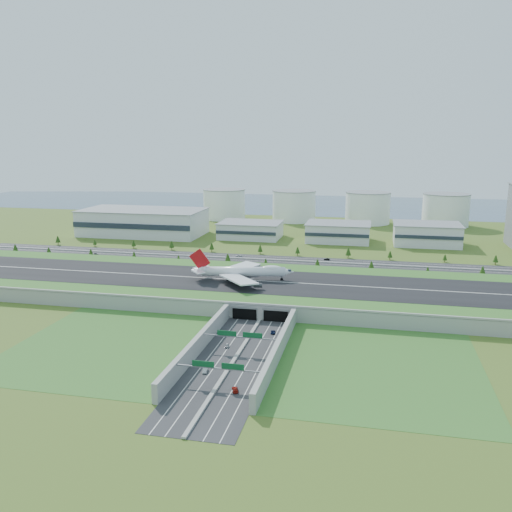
% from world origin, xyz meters
% --- Properties ---
extents(ground, '(1200.00, 1200.00, 0.00)m').
position_xyz_m(ground, '(0.00, 0.00, 0.00)').
color(ground, '#3D541A').
rests_on(ground, ground).
extents(airfield_deck, '(520.00, 100.00, 9.20)m').
position_xyz_m(airfield_deck, '(0.00, -0.09, 4.12)').
color(airfield_deck, gray).
rests_on(airfield_deck, ground).
extents(underpass_road, '(38.80, 120.40, 8.00)m').
position_xyz_m(underpass_road, '(0.00, -99.42, 3.43)').
color(underpass_road, '#28282B').
rests_on(underpass_road, ground).
extents(sign_gantry_near, '(38.70, 0.70, 9.80)m').
position_xyz_m(sign_gantry_near, '(0.00, -95.04, 6.95)').
color(sign_gantry_near, gray).
rests_on(sign_gantry_near, ground).
extents(sign_gantry_far, '(38.70, 0.70, 9.80)m').
position_xyz_m(sign_gantry_far, '(0.00, -130.04, 6.95)').
color(sign_gantry_far, gray).
rests_on(sign_gantry_far, ground).
extents(north_expressway, '(560.00, 36.00, 0.12)m').
position_xyz_m(north_expressway, '(0.00, 95.00, 0.06)').
color(north_expressway, '#28282B').
rests_on(north_expressway, ground).
extents(tree_row, '(498.59, 48.66, 8.48)m').
position_xyz_m(tree_row, '(-7.51, 94.93, 4.65)').
color(tree_row, '#3D2819').
rests_on(tree_row, ground).
extents(hangar_west, '(120.00, 60.00, 25.00)m').
position_xyz_m(hangar_west, '(-170.00, 185.00, 12.50)').
color(hangar_west, silver).
rests_on(hangar_west, ground).
extents(hangar_mid_a, '(58.00, 42.00, 15.00)m').
position_xyz_m(hangar_mid_a, '(-60.00, 190.00, 7.50)').
color(hangar_mid_a, silver).
rests_on(hangar_mid_a, ground).
extents(hangar_mid_b, '(58.00, 42.00, 17.00)m').
position_xyz_m(hangar_mid_b, '(25.00, 190.00, 8.50)').
color(hangar_mid_b, silver).
rests_on(hangar_mid_b, ground).
extents(hangar_mid_c, '(58.00, 42.00, 19.00)m').
position_xyz_m(hangar_mid_c, '(105.00, 190.00, 9.50)').
color(hangar_mid_c, silver).
rests_on(hangar_mid_c, ground).
extents(fuel_tank_a, '(50.00, 50.00, 35.00)m').
position_xyz_m(fuel_tank_a, '(-120.00, 310.00, 17.50)').
color(fuel_tank_a, white).
rests_on(fuel_tank_a, ground).
extents(fuel_tank_b, '(50.00, 50.00, 35.00)m').
position_xyz_m(fuel_tank_b, '(-35.00, 310.00, 17.50)').
color(fuel_tank_b, white).
rests_on(fuel_tank_b, ground).
extents(fuel_tank_c, '(50.00, 50.00, 35.00)m').
position_xyz_m(fuel_tank_c, '(50.00, 310.00, 17.50)').
color(fuel_tank_c, white).
rests_on(fuel_tank_c, ground).
extents(fuel_tank_d, '(50.00, 50.00, 35.00)m').
position_xyz_m(fuel_tank_d, '(135.00, 310.00, 17.50)').
color(fuel_tank_d, white).
rests_on(fuel_tank_d, ground).
extents(bay_water, '(1200.00, 260.00, 0.06)m').
position_xyz_m(bay_water, '(0.00, 480.00, 0.03)').
color(bay_water, '#374D69').
rests_on(bay_water, ground).
extents(boeing_747, '(65.08, 60.98, 20.28)m').
position_xyz_m(boeing_747, '(-21.91, 0.07, 13.76)').
color(boeing_747, white).
rests_on(boeing_747, airfield_deck).
extents(car_0, '(2.27, 4.33, 1.41)m').
position_xyz_m(car_0, '(-7.27, -90.59, 0.82)').
color(car_0, '#A4A4A9').
rests_on(car_0, ground).
extents(car_1, '(2.57, 5.24, 1.65)m').
position_xyz_m(car_1, '(-8.83, -119.13, 0.95)').
color(car_1, silver).
rests_on(car_1, ground).
extents(car_2, '(2.85, 5.05, 1.33)m').
position_xyz_m(car_2, '(10.35, -68.00, 0.79)').
color(car_2, '#0B1639').
rests_on(car_2, ground).
extents(car_3, '(3.92, 5.86, 1.58)m').
position_xyz_m(car_3, '(7.76, -133.58, 0.91)').
color(car_3, maroon).
rests_on(car_3, ground).
extents(car_4, '(4.55, 3.09, 1.44)m').
position_xyz_m(car_4, '(-168.65, 84.74, 0.84)').
color(car_4, '#5C5C61').
rests_on(car_4, ground).
extents(car_5, '(4.93, 2.28, 1.56)m').
position_xyz_m(car_5, '(22.00, 104.36, 0.90)').
color(car_5, black).
rests_on(car_5, ground).
extents(car_7, '(5.67, 3.14, 1.55)m').
position_xyz_m(car_7, '(-49.84, 102.43, 0.90)').
color(car_7, silver).
rests_on(car_7, ground).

